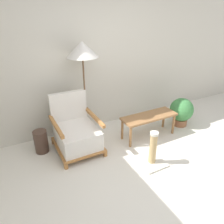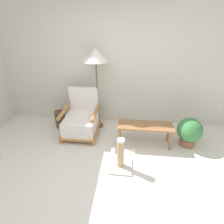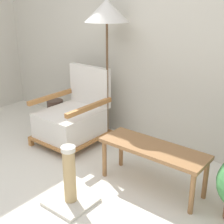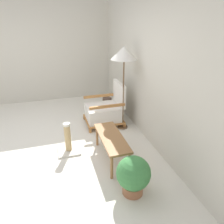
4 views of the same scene
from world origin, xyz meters
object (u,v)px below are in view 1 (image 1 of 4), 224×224
(coffee_table, at_px, (149,118))
(floor_lamp, at_px, (82,52))
(scratching_post, at_px, (152,154))
(potted_plant, at_px, (181,111))
(armchair, at_px, (76,133))
(vase, at_px, (41,141))

(coffee_table, bearing_deg, floor_lamp, 151.33)
(scratching_post, bearing_deg, coffee_table, 58.04)
(potted_plant, distance_m, scratching_post, 1.43)
(potted_plant, height_order, scratching_post, potted_plant)
(floor_lamp, relative_size, coffee_table, 1.66)
(armchair, distance_m, vase, 0.58)
(coffee_table, xyz_separation_m, potted_plant, (0.82, 0.05, -0.06))
(coffee_table, relative_size, vase, 2.68)
(scratching_post, bearing_deg, armchair, 133.96)
(armchair, relative_size, potted_plant, 1.60)
(armchair, height_order, vase, armchair)
(potted_plant, bearing_deg, scratching_post, -149.97)
(armchair, bearing_deg, coffee_table, -10.35)
(floor_lamp, relative_size, potted_plant, 2.99)
(coffee_table, xyz_separation_m, vase, (-1.82, 0.43, -0.17))
(coffee_table, height_order, scratching_post, scratching_post)
(potted_plant, bearing_deg, coffee_table, -176.43)
(coffee_table, height_order, potted_plant, potted_plant)
(armchair, height_order, floor_lamp, floor_lamp)
(armchair, height_order, coffee_table, armchair)
(coffee_table, distance_m, potted_plant, 0.83)
(potted_plant, bearing_deg, floor_lamp, 164.94)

